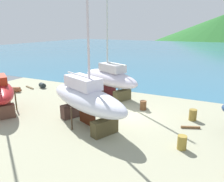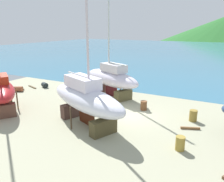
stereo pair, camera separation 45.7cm
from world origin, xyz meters
name	(u,v)px [view 2 (the right image)]	position (x,y,z in m)	size (l,w,h in m)	color
ground_plane	(112,128)	(0.00, -3.21, 0.00)	(39.75, 39.75, 0.00)	#9D9C80
sea_water	(207,52)	(0.00, 58.13, 0.00)	(159.00, 103.01, 0.01)	teal
sailboat_large_starboard	(86,98)	(-2.09, -3.50, 2.10)	(8.81, 5.59, 12.39)	#473E24
sailboat_mid_port	(111,78)	(-3.98, 4.04, 2.02)	(8.42, 5.56, 12.80)	brown
sailboat_small_center	(1,91)	(-10.23, -4.61, 1.87)	(6.58, 5.36, 11.20)	brown
barrel_rust_near	(193,116)	(5.03, 1.05, 0.45)	(0.61, 0.61, 0.91)	olive
barrel_tipped_right	(144,106)	(0.67, 1.57, 0.42)	(0.58, 0.58, 0.84)	brown
barrel_tipped_left	(45,85)	(-13.01, 3.31, 0.31)	(0.62, 0.62, 0.82)	#1F2728
barrel_ochre	(18,89)	(-14.40, 0.48, 0.30)	(0.60, 0.60, 0.94)	brown
barrel_tipped_center	(180,143)	(5.08, -3.96, 0.44)	(0.57, 0.57, 0.88)	olive
timber_short_cross	(19,89)	(-14.88, 0.94, 0.10)	(1.34, 0.16, 0.19)	#8B6649
timber_long_aft	(190,128)	(5.12, -0.63, 0.08)	(1.39, 0.14, 0.17)	brown
timber_plank_far	(32,87)	(-14.40, 2.55, 0.05)	(1.84, 0.21, 0.11)	brown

